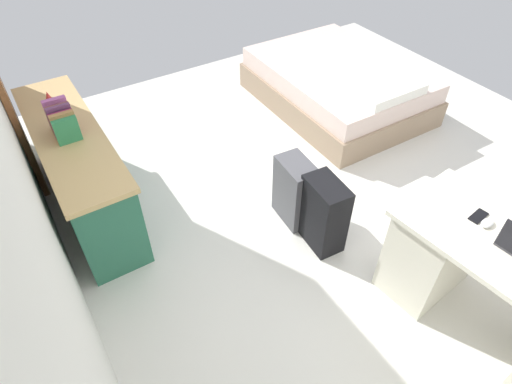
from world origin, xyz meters
The scene contains 11 objects.
ground_plane centered at (0.00, 0.00, 0.00)m, with size 5.92×5.92×0.00m, color silver.
wall_back centered at (0.00, 2.07, 1.38)m, with size 4.92×0.10×2.75m, color silver.
desk centered at (-1.42, -0.17, 0.39)m, with size 1.50×0.80×0.75m.
credenza centered at (1.15, 1.68, 0.38)m, with size 1.80×0.48×0.76m.
bed centered at (1.27, -1.16, 0.24)m, with size 1.92×1.43×0.58m.
suitcase_black centered at (-0.24, 0.26, 0.30)m, with size 0.36×0.22×0.60m, color black.
suitcase_spare_grey centered at (0.10, 0.28, 0.28)m, with size 0.36×0.22×0.56m, color #4C4C51.
computer_mouse centered at (-1.15, -0.19, 0.77)m, with size 0.06×0.10×0.03m, color white.
cell_phone_by_mouse centered at (-1.08, -0.20, 0.76)m, with size 0.07×0.14×0.01m, color black.
book_row centered at (1.12, 1.69, 0.87)m, with size 0.28×0.17×0.24m.
figurine_small centered at (1.63, 1.69, 0.82)m, with size 0.08×0.08×0.11m, color red.
Camera 1 is at (-1.90, 1.92, 2.65)m, focal length 30.43 mm.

